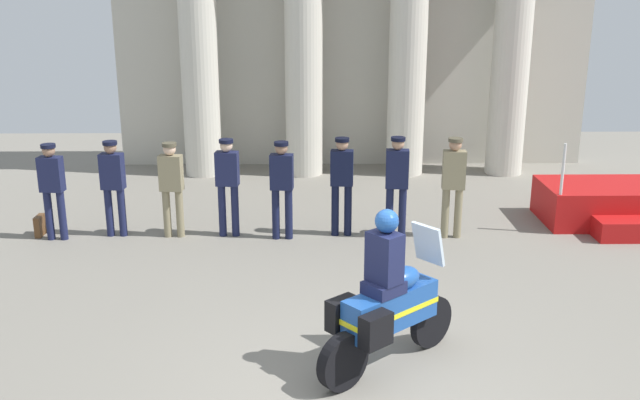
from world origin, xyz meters
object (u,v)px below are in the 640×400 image
(reviewing_stand, at_px, (620,205))
(briefcase_on_ground, at_px, (40,226))
(officer_in_row_2, at_px, (171,182))
(officer_in_row_6, at_px, (397,179))
(officer_in_row_4, at_px, (282,182))
(officer_in_row_5, at_px, (342,178))
(officer_in_row_0, at_px, (52,184))
(officer_in_row_7, at_px, (453,180))
(officer_in_row_1, at_px, (113,181))
(motorcycle_with_rider, at_px, (386,304))
(officer_in_row_3, at_px, (228,179))

(reviewing_stand, height_order, briefcase_on_ground, reviewing_stand)
(officer_in_row_2, bearing_deg, officer_in_row_6, -176.17)
(officer_in_row_2, xyz_separation_m, officer_in_row_4, (1.87, -0.13, 0.02))
(officer_in_row_4, relative_size, officer_in_row_5, 0.98)
(officer_in_row_5, bearing_deg, briefcase_on_ground, 5.03)
(officer_in_row_2, xyz_separation_m, briefcase_on_ground, (-2.33, 0.08, -0.79))
(officer_in_row_6, bearing_deg, officer_in_row_0, 5.55)
(officer_in_row_2, xyz_separation_m, officer_in_row_7, (4.75, -0.11, 0.05))
(officer_in_row_0, relative_size, briefcase_on_ground, 4.60)
(briefcase_on_ground, bearing_deg, reviewing_stand, 3.06)
(officer_in_row_5, height_order, officer_in_row_6, officer_in_row_6)
(officer_in_row_6, relative_size, briefcase_on_ground, 4.88)
(officer_in_row_1, relative_size, officer_in_row_7, 0.96)
(motorcycle_with_rider, bearing_deg, officer_in_row_4, 66.13)
(officer_in_row_7, relative_size, briefcase_on_ground, 4.82)
(officer_in_row_7, xyz_separation_m, briefcase_on_ground, (-7.08, 0.19, -0.84))
(officer_in_row_1, xyz_separation_m, officer_in_row_6, (4.80, -0.18, 0.05))
(officer_in_row_5, xyz_separation_m, officer_in_row_6, (0.92, -0.15, 0.02))
(officer_in_row_1, distance_m, officer_in_row_3, 1.94)
(reviewing_stand, relative_size, officer_in_row_0, 1.68)
(officer_in_row_3, distance_m, officer_in_row_6, 2.86)
(officer_in_row_5, distance_m, officer_in_row_7, 1.88)
(officer_in_row_7, bearing_deg, reviewing_stand, -161.45)
(motorcycle_with_rider, bearing_deg, officer_in_row_1, 91.97)
(officer_in_row_0, distance_m, officer_in_row_4, 3.83)
(officer_in_row_3, relative_size, officer_in_row_5, 0.99)
(reviewing_stand, height_order, officer_in_row_5, officer_in_row_5)
(officer_in_row_2, xyz_separation_m, officer_in_row_3, (0.94, 0.03, 0.03))
(officer_in_row_1, bearing_deg, officer_in_row_6, -176.52)
(officer_in_row_3, xyz_separation_m, officer_in_row_4, (0.92, -0.16, -0.01))
(officer_in_row_4, xyz_separation_m, motorcycle_with_rider, (1.31, -4.36, -0.20))
(officer_in_row_1, height_order, briefcase_on_ground, officer_in_row_1)
(officer_in_row_4, bearing_deg, briefcase_on_ground, 2.74)
(officer_in_row_3, relative_size, officer_in_row_6, 0.97)
(officer_in_row_1, xyz_separation_m, officer_in_row_7, (5.75, -0.17, 0.04))
(reviewing_stand, bearing_deg, motorcycle_with_rider, -133.09)
(reviewing_stand, distance_m, officer_in_row_0, 9.98)
(officer_in_row_1, bearing_deg, officer_in_row_0, 15.72)
(officer_in_row_7, height_order, briefcase_on_ground, officer_in_row_7)
(officer_in_row_7, bearing_deg, motorcycle_with_rider, 75.80)
(officer_in_row_3, distance_m, briefcase_on_ground, 3.37)
(officer_in_row_4, height_order, officer_in_row_5, officer_in_row_5)
(officer_in_row_4, xyz_separation_m, officer_in_row_7, (2.89, 0.02, 0.03))
(reviewing_stand, relative_size, officer_in_row_3, 1.64)
(officer_in_row_5, relative_size, officer_in_row_7, 0.99)
(reviewing_stand, height_order, officer_in_row_4, officer_in_row_4)
(reviewing_stand, xyz_separation_m, motorcycle_with_rider, (-4.79, -5.12, 0.46))
(officer_in_row_5, bearing_deg, officer_in_row_3, 5.61)
(officer_in_row_0, relative_size, officer_in_row_3, 0.98)
(officer_in_row_3, bearing_deg, officer_in_row_5, -174.39)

